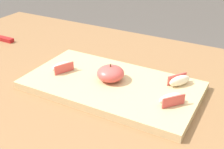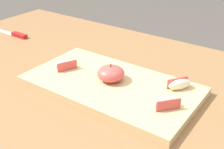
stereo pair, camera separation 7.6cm
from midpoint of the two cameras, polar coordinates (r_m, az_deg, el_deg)
name	(u,v)px [view 1 (the left image)]	position (r m, az deg, el deg)	size (l,w,h in m)	color
dining_table	(109,119)	(0.83, -3.20, -8.70)	(1.46, 0.84, 0.77)	brown
cutting_board	(112,84)	(0.77, -2.81, -2.03)	(0.45, 0.24, 0.02)	tan
apple_half_skin_up	(109,73)	(0.77, -3.44, 0.23)	(0.07, 0.07, 0.05)	#D14C47
apple_wedge_front	(62,67)	(0.83, -12.21, 1.39)	(0.05, 0.06, 0.03)	#F4EACC
apple_wedge_right	(171,99)	(0.67, 8.31, -4.82)	(0.06, 0.06, 0.03)	#F4EACC
apple_wedge_back	(179,81)	(0.75, 10.19, -1.24)	(0.05, 0.06, 0.03)	#F4EACC
paring_knife	(2,39)	(1.17, -22.31, 6.40)	(0.16, 0.02, 0.01)	silver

